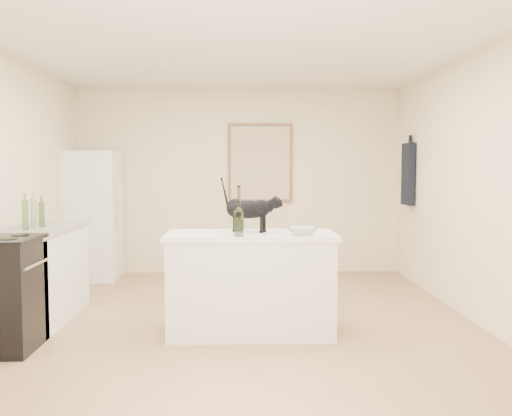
# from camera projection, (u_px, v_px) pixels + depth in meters

# --- Properties ---
(floor) EXTENTS (5.50, 5.50, 0.00)m
(floor) POSITION_uv_depth(u_px,v_px,m) (239.00, 327.00, 5.20)
(floor) COLOR tan
(floor) RESTS_ON ground
(ceiling) EXTENTS (5.50, 5.50, 0.00)m
(ceiling) POSITION_uv_depth(u_px,v_px,m) (239.00, 43.00, 5.02)
(ceiling) COLOR white
(ceiling) RESTS_ON ground
(wall_back) EXTENTS (4.50, 0.00, 4.50)m
(wall_back) POSITION_uv_depth(u_px,v_px,m) (239.00, 181.00, 7.85)
(wall_back) COLOR beige
(wall_back) RESTS_ON ground
(wall_front) EXTENTS (4.50, 0.00, 4.50)m
(wall_front) POSITION_uv_depth(u_px,v_px,m) (240.00, 209.00, 2.37)
(wall_front) COLOR beige
(wall_front) RESTS_ON ground
(wall_right) EXTENTS (0.00, 5.50, 5.50)m
(wall_right) POSITION_uv_depth(u_px,v_px,m) (481.00, 187.00, 5.18)
(wall_right) COLOR beige
(wall_right) RESTS_ON ground
(island_base) EXTENTS (1.44, 0.67, 0.86)m
(island_base) POSITION_uv_depth(u_px,v_px,m) (251.00, 285.00, 4.97)
(island_base) COLOR white
(island_base) RESTS_ON floor
(island_top) EXTENTS (1.50, 0.70, 0.04)m
(island_top) POSITION_uv_depth(u_px,v_px,m) (251.00, 235.00, 4.94)
(island_top) COLOR white
(island_top) RESTS_ON island_base
(left_cabinets) EXTENTS (0.60, 1.40, 0.86)m
(left_cabinets) POSITION_uv_depth(u_px,v_px,m) (38.00, 276.00, 5.41)
(left_cabinets) COLOR white
(left_cabinets) RESTS_ON floor
(left_countertop) EXTENTS (0.62, 1.44, 0.04)m
(left_countertop) POSITION_uv_depth(u_px,v_px,m) (37.00, 230.00, 5.38)
(left_countertop) COLOR gray
(left_countertop) RESTS_ON left_cabinets
(fridge) EXTENTS (0.68, 0.68, 1.70)m
(fridge) POSITION_uv_depth(u_px,v_px,m) (93.00, 215.00, 7.42)
(fridge) COLOR white
(fridge) RESTS_ON floor
(artwork_frame) EXTENTS (0.90, 0.03, 1.10)m
(artwork_frame) POSITION_uv_depth(u_px,v_px,m) (260.00, 163.00, 7.81)
(artwork_frame) COLOR brown
(artwork_frame) RESTS_ON wall_back
(artwork_canvas) EXTENTS (0.82, 0.00, 1.02)m
(artwork_canvas) POSITION_uv_depth(u_px,v_px,m) (260.00, 163.00, 7.79)
(artwork_canvas) COLOR beige
(artwork_canvas) RESTS_ON wall_back
(hanging_garment) EXTENTS (0.08, 0.34, 0.80)m
(hanging_garment) POSITION_uv_depth(u_px,v_px,m) (408.00, 174.00, 7.21)
(hanging_garment) COLOR black
(hanging_garment) RESTS_ON wall_right
(black_cat) EXTENTS (0.54, 0.35, 0.36)m
(black_cat) POSITION_uv_depth(u_px,v_px,m) (249.00, 212.00, 5.03)
(black_cat) COLOR black
(black_cat) RESTS_ON island_top
(wine_bottle) EXTENTS (0.09, 0.09, 0.38)m
(wine_bottle) POSITION_uv_depth(u_px,v_px,m) (239.00, 214.00, 4.72)
(wine_bottle) COLOR #2D5421
(wine_bottle) RESTS_ON island_top
(glass_bowl) EXTENTS (0.27, 0.27, 0.07)m
(glass_bowl) POSITION_uv_depth(u_px,v_px,m) (302.00, 231.00, 4.79)
(glass_bowl) COLOR silver
(glass_bowl) RESTS_ON island_top
(fridge_paper) EXTENTS (0.04, 0.13, 0.17)m
(fridge_paper) POSITION_uv_depth(u_px,v_px,m) (118.00, 191.00, 7.39)
(fridge_paper) COLOR white
(fridge_paper) RESTS_ON fridge
(counter_bottle_cluster) EXTENTS (0.12, 0.32, 0.29)m
(counter_bottle_cluster) POSITION_uv_depth(u_px,v_px,m) (33.00, 214.00, 5.33)
(counter_bottle_cluster) COLOR #2E591E
(counter_bottle_cluster) RESTS_ON left_countertop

